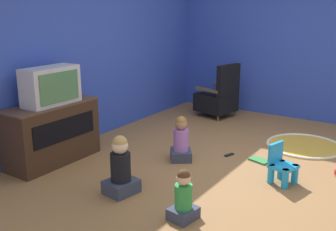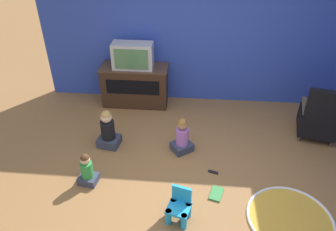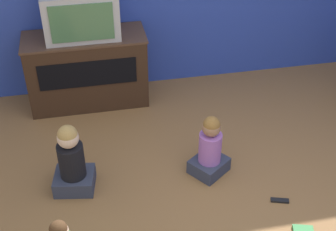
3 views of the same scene
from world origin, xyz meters
name	(u,v)px [view 3 (image 3 of 3)]	position (x,y,z in m)	size (l,w,h in m)	color
ground_plane	(269,226)	(0.00, 0.00, 0.00)	(30.00, 30.00, 0.00)	olive
tv_cabinet	(87,69)	(-1.26, 2.06, 0.40)	(1.24, 0.51, 0.78)	#382316
television	(81,16)	(-1.26, 2.01, 1.01)	(0.72, 0.32, 0.47)	#B7B7BC
child_watching_center	(72,162)	(-1.48, 0.74, 0.28)	(0.38, 0.34, 0.65)	#33384C
child_watching_right	(210,149)	(-0.30, 0.71, 0.26)	(0.40, 0.39, 0.60)	#33384C
remote_control	(280,200)	(0.19, 0.23, 0.01)	(0.16, 0.09, 0.02)	black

